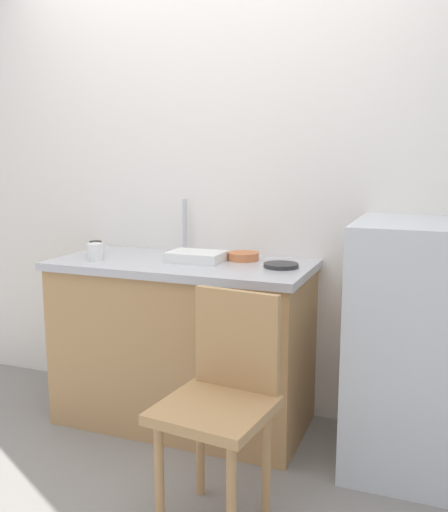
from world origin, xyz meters
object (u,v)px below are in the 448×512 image
(dish_tray, at_px, (196,257))
(terracotta_bowl, at_px, (243,256))
(cup_black, at_px, (96,248))
(chair, at_px, (222,397))
(cup_white, at_px, (95,252))
(refrigerator, at_px, (419,347))
(hotplate, at_px, (281,265))

(dish_tray, height_order, terracotta_bowl, dish_tray)
(cup_black, bearing_deg, chair, -34.30)
(chair, distance_m, cup_white, 1.16)
(refrigerator, xyz_separation_m, chair, (-0.68, -0.68, -0.06))
(terracotta_bowl, distance_m, cup_white, 0.77)
(refrigerator, height_order, cup_white, refrigerator)
(dish_tray, xyz_separation_m, hotplate, (0.45, 0.00, -0.02))
(chair, height_order, terracotta_bowl, terracotta_bowl)
(terracotta_bowl, height_order, cup_black, cup_black)
(refrigerator, relative_size, cup_white, 12.91)
(dish_tray, xyz_separation_m, cup_black, (-0.58, -0.03, 0.01))
(cup_white, bearing_deg, chair, -31.10)
(cup_white, bearing_deg, refrigerator, 4.35)
(dish_tray, height_order, cup_black, cup_black)
(terracotta_bowl, height_order, hotplate, terracotta_bowl)
(refrigerator, distance_m, terracotta_bowl, 0.96)
(refrigerator, distance_m, cup_black, 1.72)
(terracotta_bowl, bearing_deg, chair, -76.10)
(dish_tray, bearing_deg, cup_black, -177.24)
(dish_tray, distance_m, cup_black, 0.58)
(hotplate, relative_size, cup_white, 1.95)
(chair, bearing_deg, refrigerator, 51.74)
(chair, relative_size, cup_black, 11.54)
(terracotta_bowl, relative_size, cup_white, 1.82)
(dish_tray, bearing_deg, hotplate, 0.15)
(refrigerator, bearing_deg, terracotta_bowl, 170.19)
(chair, distance_m, cup_black, 1.28)
(hotplate, bearing_deg, terracotta_bowl, 153.15)
(terracotta_bowl, distance_m, hotplate, 0.26)
(hotplate, xyz_separation_m, cup_white, (-0.95, -0.16, 0.03))
(refrigerator, xyz_separation_m, hotplate, (-0.65, 0.03, 0.32))
(hotplate, xyz_separation_m, cup_black, (-1.03, -0.03, 0.03))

